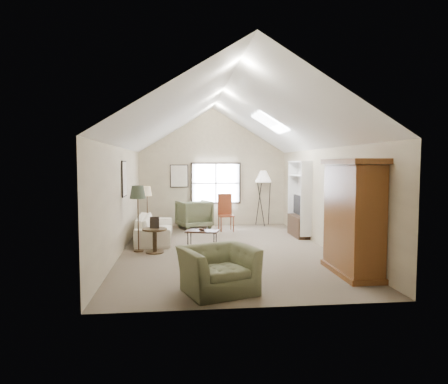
{
  "coord_description": "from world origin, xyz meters",
  "views": [
    {
      "loc": [
        -1.08,
        -9.66,
        2.12
      ],
      "look_at": [
        0.0,
        0.4,
        1.4
      ],
      "focal_mm": 32.0,
      "sensor_mm": 36.0,
      "label": 1
    }
  ],
  "objects": [
    {
      "name": "coffee_table",
      "position": [
        -0.56,
        0.44,
        0.21
      ],
      "size": [
        0.91,
        0.65,
        0.42
      ],
      "primitive_type": "cube",
      "rotation": [
        0.0,
        0.0,
        -0.27
      ],
      "color": "#372016",
      "rests_on": "ground"
    },
    {
      "name": "window",
      "position": [
        0.1,
        3.96,
        1.45
      ],
      "size": [
        1.72,
        0.08,
        1.42
      ],
      "primitive_type": "cube",
      "color": "black",
      "rests_on": "room_shell"
    },
    {
      "name": "tv_panel",
      "position": [
        2.32,
        1.6,
        0.92
      ],
      "size": [
        0.05,
        0.9,
        0.55
      ],
      "primitive_type": "cube",
      "color": "black",
      "rests_on": "media_console"
    },
    {
      "name": "armchair_near",
      "position": [
        -0.49,
        -3.22,
        0.37
      ],
      "size": [
        1.42,
        1.33,
        0.74
      ],
      "primitive_type": "imported",
      "rotation": [
        0.0,
        0.0,
        0.34
      ],
      "color": "#666B4B",
      "rests_on": "ground"
    },
    {
      "name": "skylight",
      "position": [
        1.3,
        0.9,
        3.22
      ],
      "size": [
        0.8,
        1.2,
        0.52
      ],
      "primitive_type": null,
      "color": "white",
      "rests_on": "room_shell"
    },
    {
      "name": "armoire",
      "position": [
        2.18,
        -2.4,
        1.1
      ],
      "size": [
        0.6,
        1.5,
        2.2
      ],
      "primitive_type": "cube",
      "color": "brown",
      "rests_on": "ground"
    },
    {
      "name": "dark_lamp",
      "position": [
        -2.12,
        0.03,
        0.81
      ],
      "size": [
        0.39,
        0.39,
        1.63
      ],
      "primitive_type": null,
      "rotation": [
        0.0,
        0.0,
        0.01
      ],
      "color": "#272E21",
      "rests_on": "ground"
    },
    {
      "name": "side_chair",
      "position": [
        0.32,
        2.74,
        0.58
      ],
      "size": [
        0.49,
        0.49,
        1.17
      ],
      "primitive_type": "cube",
      "rotation": [
        0.0,
        0.0,
        0.09
      ],
      "color": "maroon",
      "rests_on": "ground"
    },
    {
      "name": "wall_art",
      "position": [
        -1.88,
        1.94,
        1.73
      ],
      "size": [
        1.97,
        3.71,
        0.88
      ],
      "color": "black",
      "rests_on": "room_shell"
    },
    {
      "name": "tv_alcove",
      "position": [
        2.34,
        1.6,
        1.15
      ],
      "size": [
        0.32,
        1.3,
        2.1
      ],
      "primitive_type": "cube",
      "color": "white",
      "rests_on": "ground"
    },
    {
      "name": "media_console",
      "position": [
        2.32,
        1.6,
        0.3
      ],
      "size": [
        0.34,
        1.18,
        0.6
      ],
      "primitive_type": "cube",
      "color": "#382316",
      "rests_on": "ground"
    },
    {
      "name": "room_shell",
      "position": [
        0.0,
        0.0,
        3.21
      ],
      "size": [
        5.01,
        8.01,
        4.0
      ],
      "color": "brown",
      "rests_on": "ground"
    },
    {
      "name": "side_table",
      "position": [
        -1.72,
        -0.17,
        0.29
      ],
      "size": [
        0.59,
        0.59,
        0.58
      ],
      "primitive_type": "cylinder",
      "rotation": [
        0.0,
        0.0,
        0.01
      ],
      "color": "#3D2C19",
      "rests_on": "ground"
    },
    {
      "name": "bowl",
      "position": [
        -0.56,
        0.44,
        0.44
      ],
      "size": [
        0.24,
        0.24,
        0.05
      ],
      "primitive_type": "imported",
      "rotation": [
        0.0,
        0.0,
        -0.27
      ],
      "color": "#382617",
      "rests_on": "coffee_table"
    },
    {
      "name": "tan_lamp",
      "position": [
        -2.12,
        2.63,
        0.73
      ],
      "size": [
        0.29,
        0.29,
        1.46
      ],
      "primitive_type": null,
      "rotation": [
        0.0,
        0.0,
        0.01
      ],
      "color": "tan",
      "rests_on": "ground"
    },
    {
      "name": "armchair_far",
      "position": [
        -0.67,
        3.39,
        0.46
      ],
      "size": [
        1.28,
        1.3,
        0.92
      ],
      "primitive_type": "imported",
      "rotation": [
        0.0,
        0.0,
        3.5
      ],
      "color": "#5C6446",
      "rests_on": "ground"
    },
    {
      "name": "tripod_lamp",
      "position": [
        1.7,
        3.7,
        0.96
      ],
      "size": [
        0.72,
        0.72,
        1.91
      ],
      "primitive_type": null,
      "rotation": [
        0.0,
        0.0,
        -0.39
      ],
      "color": "white",
      "rests_on": "ground"
    },
    {
      "name": "sofa",
      "position": [
        -1.82,
        1.43,
        0.34
      ],
      "size": [
        0.93,
        2.34,
        0.68
      ],
      "primitive_type": "imported",
      "rotation": [
        0.0,
        0.0,
        1.58
      ],
      "color": "silver",
      "rests_on": "ground"
    }
  ]
}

